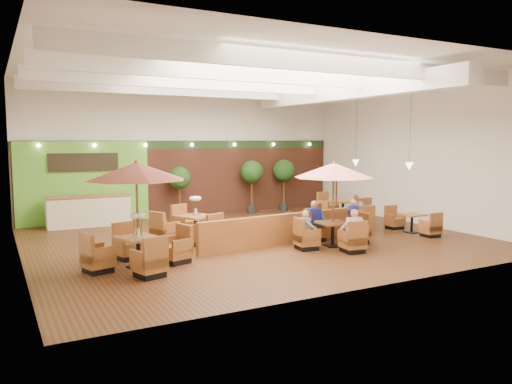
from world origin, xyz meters
TOP-DOWN VIEW (x-y plane):
  - room at (0.25, 1.22)m, footprint 14.04×14.00m
  - service_counter at (-4.40, 5.10)m, footprint 3.00×0.75m
  - booth_divider at (0.85, -1.15)m, footprint 6.96×0.82m
  - table_0 at (-4.37, -1.85)m, footprint 2.83×2.83m
  - table_1 at (1.57, -2.12)m, footprint 2.62×2.62m
  - table_2 at (3.24, -0.07)m, footprint 2.49×2.49m
  - table_3 at (-2.10, 0.68)m, footprint 2.11×2.99m
  - table_4 at (5.40, -1.61)m, footprint 0.80×2.28m
  - table_5 at (5.04, 1.82)m, footprint 1.09×2.86m
  - topiary_0 at (-0.73, 5.30)m, footprint 0.93×0.93m
  - topiary_1 at (2.66, 5.30)m, footprint 1.01×1.01m
  - topiary_2 at (4.33, 5.30)m, footprint 1.01×1.01m
  - diner_0 at (1.57, -3.08)m, footprint 0.42×0.35m
  - diner_1 at (1.57, -1.16)m, footprint 0.45×0.40m
  - diner_2 at (0.61, -2.12)m, footprint 0.34×0.38m
  - diner_3 at (3.24, -0.95)m, footprint 0.43×0.40m
  - diner_4 at (4.12, -0.07)m, footprint 0.41×0.45m

SIDE VIEW (x-z plane):
  - table_4 at x=5.40m, z-range -0.10..0.75m
  - table_5 at x=5.04m, z-range -0.12..0.91m
  - table_3 at x=-2.10m, z-range -0.34..1.27m
  - booth_divider at x=0.85m, z-range 0.00..0.97m
  - service_counter at x=-4.40m, z-range -0.01..1.17m
  - diner_2 at x=0.61m, z-range 0.37..1.08m
  - diner_3 at x=3.24m, z-range 0.36..1.15m
  - diner_4 at x=4.12m, z-range 0.36..1.16m
  - diner_0 at x=1.57m, z-range 0.36..1.18m
  - diner_1 at x=1.57m, z-range 0.35..1.20m
  - topiary_0 at x=-0.73m, z-range 0.53..2.69m
  - table_2 at x=3.24m, z-range 0.45..2.85m
  - topiary_2 at x=4.33m, z-range 0.58..2.93m
  - topiary_1 at x=2.66m, z-range 0.58..2.93m
  - table_1 at x=1.57m, z-range 0.48..3.10m
  - table_0 at x=-4.37m, z-range 0.48..3.23m
  - room at x=0.25m, z-range 0.87..6.39m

